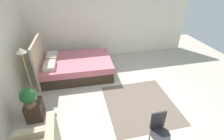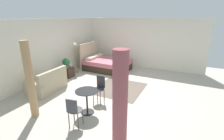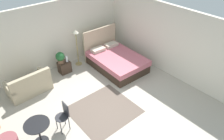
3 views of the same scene
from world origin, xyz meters
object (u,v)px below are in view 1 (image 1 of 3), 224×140
Objects in this scene: nightstand at (35,110)px; cafe_chair_near_window at (159,129)px; potted_plant at (28,97)px; floor_lamp at (24,63)px; vase at (34,95)px; bed at (75,66)px.

cafe_chair_near_window reaches higher than nightstand.
potted_plant is (-0.10, 0.02, 0.47)m from nightstand.
vase is at bearing -162.87° from floor_lamp.
vase is 2.82m from cafe_chair_near_window.
bed is 1.74m from floor_lamp.
bed is at bearing -29.02° from potted_plant.
vase reaches higher than nightstand.
bed reaches higher than vase.
cafe_chair_near_window is (-1.50, -2.39, -0.04)m from vase.
nightstand is at bearing -9.88° from potted_plant.
potted_plant is 0.52× the size of cafe_chair_near_window.
floor_lamp is at bearing 131.51° from bed.
nightstand is (-1.74, 1.01, -0.08)m from bed.
nightstand is 0.30× the size of floor_lamp.
potted_plant is at bearing 170.12° from nightstand.
cafe_chair_near_window is at bearing -117.58° from potted_plant.
floor_lamp is at bearing 11.27° from nightstand.
potted_plant reaches higher than nightstand.
cafe_chair_near_window reaches higher than vase.
bed is 2.62× the size of cafe_chair_near_window.
floor_lamp is (0.73, 0.14, 0.90)m from nightstand.
cafe_chair_near_window is at bearing -129.24° from floor_lamp.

